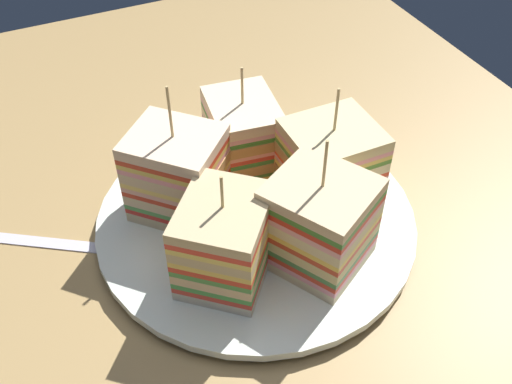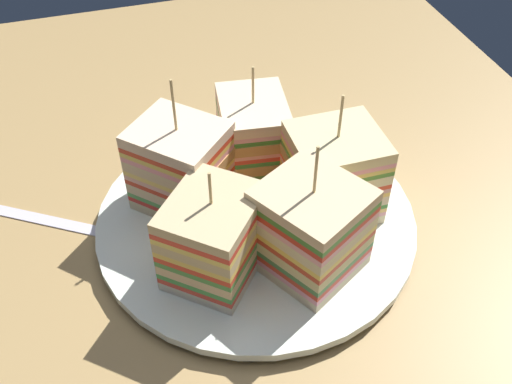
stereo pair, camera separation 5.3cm
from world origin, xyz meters
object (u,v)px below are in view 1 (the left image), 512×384
Objects in this scene: sandwich_wedge_4 at (330,166)px; spoon at (93,245)px; plate at (256,220)px; sandwich_wedge_1 at (178,174)px; sandwich_wedge_0 at (243,136)px; sandwich_wedge_3 at (318,223)px; sandwich_wedge_2 at (225,241)px; chip_pile at (251,220)px.

sandwich_wedge_4 is 22.60cm from spoon.
plate is 2.19× the size of sandwich_wedge_1.
sandwich_wedge_3 reaches higher than sandwich_wedge_0.
sandwich_wedge_3 is at bearing 52.77° from sandwich_wedge_4.
sandwich_wedge_0 reaches higher than sandwich_wedge_2.
plate is 8.45cm from sandwich_wedge_4.
sandwich_wedge_3 is 20.65cm from spoon.
sandwich_wedge_0 is 8.19cm from sandwich_wedge_1.
plate is at bearing 18.02° from spoon.
sandwich_wedge_2 is 0.80× the size of spoon.
spoon is at bearing -11.75° from sandwich_wedge_4.
spoon is at bearing -72.05° from sandwich_wedge_0.
sandwich_wedge_3 reaches higher than sandwich_wedge_2.
chip_pile is (-7.92, 2.79, -2.96)cm from sandwich_wedge_0.
sandwich_wedge_3 is 7.27cm from chip_pile.
sandwich_wedge_1 is at bearing 45.55° from sandwich_wedge_2.
sandwich_wedge_4 is (-4.68, -12.84, -0.10)cm from sandwich_wedge_1.
sandwich_wedge_2 is 0.87× the size of sandwich_wedge_4.
sandwich_wedge_3 is 1.60× the size of chip_pile.
sandwich_wedge_4 is (5.78, -4.43, -0.05)cm from sandwich_wedge_3.
chip_pile is (3.77, -4.06, -3.02)cm from sandwich_wedge_2.
plate is 15.02cm from spoon.
chip_pile is (-0.36, 7.97, -3.25)cm from sandwich_wedge_4.
sandwich_wedge_0 is 9.17cm from sandwich_wedge_4.
sandwich_wedge_1 reaches higher than spoon.
chip_pile is at bearing 139.03° from plate.
sandwich_wedge_4 reaches higher than spoon.
chip_pile is (-1.13, 0.98, 1.44)cm from plate.
sandwich_wedge_0 is 13.55cm from sandwich_wedge_2.
sandwich_wedge_1 is 13.42cm from sandwich_wedge_3.
sandwich_wedge_0 is (6.79, -1.81, 4.40)cm from plate.
spoon is (8.69, 9.48, -4.97)cm from sandwich_wedge_2.
sandwich_wedge_2 is 1.36× the size of chip_pile.
sandwich_wedge_2 reaches higher than plate.
chip_pile is at bearing 12.69° from spoon.
sandwich_wedge_2 reaches higher than spoon.
plate is 8.48cm from sandwich_wedge_3.
spoon is (-0.12, 8.67, -5.30)cm from sandwich_wedge_1.
plate is at bearing 11.40° from sandwich_wedge_1.
sandwich_wedge_2 is at bearing -39.66° from sandwich_wedge_1.
plate is at bearing -40.97° from chip_pile.
sandwich_wedge_0 is 13.37cm from sandwich_wedge_3.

